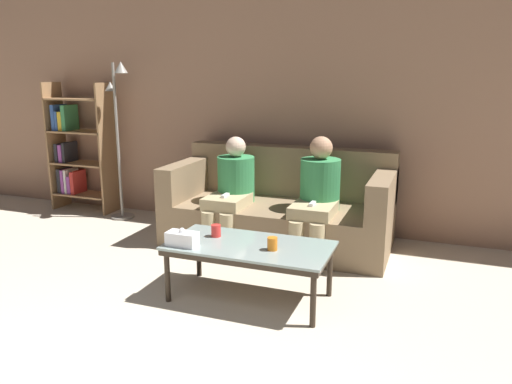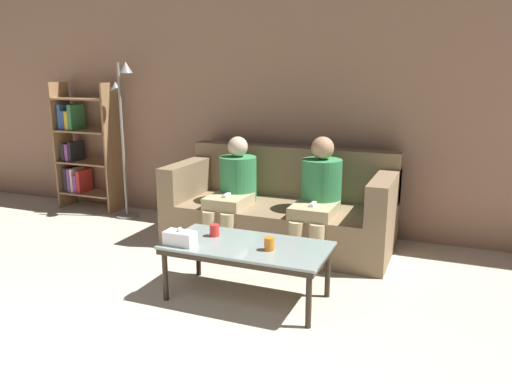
% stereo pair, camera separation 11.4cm
% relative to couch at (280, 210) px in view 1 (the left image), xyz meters
% --- Properties ---
extents(wall_back, '(12.00, 0.06, 2.60)m').
position_rel_couch_xyz_m(wall_back, '(0.00, 0.54, 0.98)').
color(wall_back, '#9E755B').
rests_on(wall_back, ground_plane).
extents(couch, '(2.10, 0.96, 0.90)m').
position_rel_couch_xyz_m(couch, '(0.00, 0.00, 0.00)').
color(couch, '#897051').
rests_on(couch, ground_plane).
extents(coffee_table, '(1.17, 0.60, 0.42)m').
position_rel_couch_xyz_m(coffee_table, '(0.17, -1.27, 0.06)').
color(coffee_table, '#8C9E99').
rests_on(coffee_table, ground_plane).
extents(cup_near_left, '(0.07, 0.07, 0.09)m').
position_rel_couch_xyz_m(cup_near_left, '(-0.12, -1.20, 0.14)').
color(cup_near_left, red).
rests_on(cup_near_left, coffee_table).
extents(cup_near_right, '(0.07, 0.07, 0.09)m').
position_rel_couch_xyz_m(cup_near_right, '(0.37, -1.33, 0.14)').
color(cup_near_right, orange).
rests_on(cup_near_right, coffee_table).
extents(tissue_box, '(0.22, 0.12, 0.13)m').
position_rel_couch_xyz_m(tissue_box, '(-0.26, -1.46, 0.15)').
color(tissue_box, white).
rests_on(tissue_box, coffee_table).
extents(bookshelf, '(0.77, 0.32, 1.50)m').
position_rel_couch_xyz_m(bookshelf, '(-2.65, 0.31, 0.40)').
color(bookshelf, '#9E754C').
rests_on(bookshelf, ground_plane).
extents(standing_lamp, '(0.31, 0.26, 1.73)m').
position_rel_couch_xyz_m(standing_lamp, '(-1.92, 0.17, 0.74)').
color(standing_lamp, gray).
rests_on(standing_lamp, ground_plane).
extents(seated_person_left_end, '(0.35, 0.67, 1.03)m').
position_rel_couch_xyz_m(seated_person_left_end, '(-0.41, -0.22, 0.23)').
color(seated_person_left_end, tan).
rests_on(seated_person_left_end, ground_plane).
extents(seated_person_mid_left, '(0.36, 0.69, 1.07)m').
position_rel_couch_xyz_m(seated_person_mid_left, '(0.41, -0.22, 0.25)').
color(seated_person_mid_left, tan).
rests_on(seated_person_mid_left, ground_plane).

